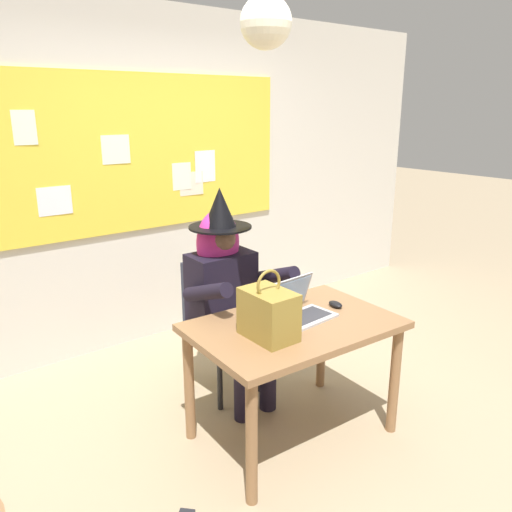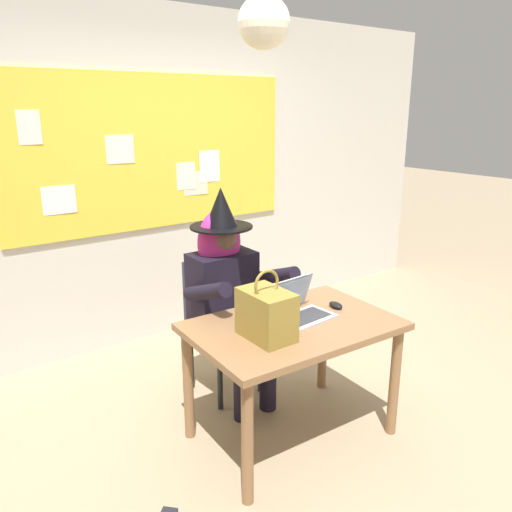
# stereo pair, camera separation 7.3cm
# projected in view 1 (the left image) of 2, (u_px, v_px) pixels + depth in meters

# --- Properties ---
(ground_plane) EXTENTS (24.00, 24.00, 0.00)m
(ground_plane) POSITION_uv_depth(u_px,v_px,m) (296.00, 429.00, 3.13)
(ground_plane) COLOR tan
(wall_back_bulletin) EXTENTS (6.28, 1.99, 2.67)m
(wall_back_bulletin) POSITION_uv_depth(u_px,v_px,m) (150.00, 178.00, 4.10)
(wall_back_bulletin) COLOR silver
(wall_back_bulletin) RESTS_ON ground
(desk_main) EXTENTS (1.19, 0.82, 0.73)m
(desk_main) POSITION_uv_depth(u_px,v_px,m) (294.00, 339.00, 2.91)
(desk_main) COLOR #8E6642
(desk_main) RESTS_ON ground
(chair_at_desk) EXTENTS (0.44, 0.44, 0.92)m
(chair_at_desk) POSITION_uv_depth(u_px,v_px,m) (216.00, 317.00, 3.48)
(chair_at_desk) COLOR #2D3347
(chair_at_desk) RESTS_ON ground
(person_costumed) EXTENTS (0.60, 0.67, 1.42)m
(person_costumed) POSITION_uv_depth(u_px,v_px,m) (227.00, 283.00, 3.31)
(person_costumed) COLOR black
(person_costumed) RESTS_ON ground
(laptop) EXTENTS (0.35, 0.31, 0.22)m
(laptop) POSITION_uv_depth(u_px,v_px,m) (300.00, 308.00, 2.97)
(laptop) COLOR #B7B7BC
(laptop) RESTS_ON desk_main
(computer_mouse) EXTENTS (0.07, 0.11, 0.03)m
(computer_mouse) POSITION_uv_depth(u_px,v_px,m) (335.00, 304.00, 3.11)
(computer_mouse) COLOR black
(computer_mouse) RESTS_ON desk_main
(handbag) EXTENTS (0.20, 0.30, 0.38)m
(handbag) POSITION_uv_depth(u_px,v_px,m) (269.00, 314.00, 2.67)
(handbag) COLOR olive
(handbag) RESTS_ON desk_main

